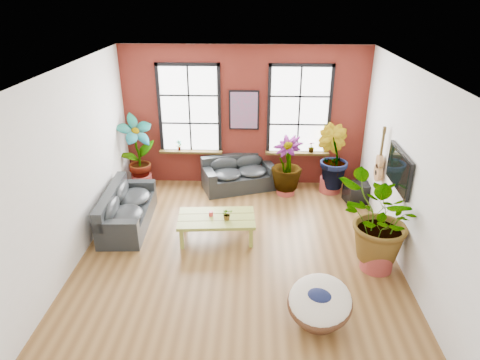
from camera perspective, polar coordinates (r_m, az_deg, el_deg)
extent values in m
cube|color=brown|center=(8.50, -0.16, -9.44)|extent=(6.00, 6.50, 0.02)
cube|color=white|center=(7.16, -0.19, 14.61)|extent=(6.00, 6.50, 0.02)
cube|color=#5D1B16|center=(10.73, 0.55, 8.36)|extent=(6.00, 0.02, 3.50)
cube|color=silver|center=(4.84, -1.81, -13.77)|extent=(6.00, 0.02, 3.50)
cube|color=silver|center=(8.34, -21.33, 1.74)|extent=(0.02, 6.50, 3.50)
cube|color=silver|center=(8.12, 21.57, 1.11)|extent=(0.02, 6.50, 3.50)
cube|color=white|center=(10.74, -6.77, 9.32)|extent=(1.40, 0.02, 2.10)
cube|color=#3A2A10|center=(11.01, -6.54, 3.79)|extent=(1.60, 0.22, 0.06)
cube|color=white|center=(10.67, 7.91, 9.15)|extent=(1.40, 0.02, 2.10)
cube|color=#3A2A10|center=(10.94, 7.61, 3.59)|extent=(1.60, 0.22, 0.06)
cube|color=black|center=(10.87, -0.13, -0.14)|extent=(1.96, 1.41, 0.40)
cube|color=black|center=(11.00, -0.63, 2.47)|extent=(1.74, 0.79, 0.41)
cube|color=black|center=(10.56, -4.19, 0.85)|extent=(0.49, 0.88, 0.21)
cube|color=black|center=(10.98, 3.77, 1.82)|extent=(0.49, 0.88, 0.21)
ellipsoid|color=black|center=(10.64, -1.79, 0.80)|extent=(0.94, 0.93, 0.23)
ellipsoid|color=black|center=(10.80, -2.16, 2.03)|extent=(0.78, 0.47, 0.40)
ellipsoid|color=black|center=(10.82, 1.66, 1.23)|extent=(0.94, 0.93, 0.23)
ellipsoid|color=black|center=(10.98, 1.25, 2.43)|extent=(0.78, 0.47, 0.40)
cube|color=black|center=(9.55, -14.63, -4.73)|extent=(0.96, 2.10, 0.40)
cube|color=black|center=(9.45, -16.82, -2.53)|extent=(0.31, 2.07, 0.41)
cube|color=black|center=(8.62, -16.22, -5.95)|extent=(0.87, 0.25, 0.21)
cube|color=black|center=(10.21, -13.66, -0.69)|extent=(0.87, 0.25, 0.21)
ellipsoid|color=black|center=(9.07, -15.09, -4.57)|extent=(0.77, 0.94, 0.23)
ellipsoid|color=black|center=(9.06, -16.72, -3.72)|extent=(0.27, 0.91, 0.40)
ellipsoid|color=black|center=(9.77, -13.99, -2.23)|extent=(0.77, 0.94, 0.23)
ellipsoid|color=black|center=(9.77, -15.50, -1.44)|extent=(0.27, 0.91, 0.40)
cube|color=olive|center=(8.66, -3.16, -5.15)|extent=(1.60, 0.99, 0.07)
cube|color=#3A2A10|center=(8.51, -3.18, -5.44)|extent=(1.53, 0.12, 0.00)
cube|color=#3A2A10|center=(8.77, -3.15, -4.48)|extent=(1.53, 0.12, 0.00)
cube|color=olive|center=(8.53, -7.77, -7.80)|extent=(0.08, 0.08, 0.43)
cube|color=olive|center=(8.50, 1.47, -7.69)|extent=(0.08, 0.08, 0.43)
cube|color=olive|center=(9.13, -7.38, -5.44)|extent=(0.08, 0.08, 0.43)
cube|color=olive|center=(9.10, 1.21, -5.33)|extent=(0.08, 0.08, 0.43)
cylinder|color=#D0343A|center=(8.67, -3.90, -4.50)|extent=(0.09, 0.09, 0.10)
cylinder|color=#57341F|center=(7.00, 10.40, -17.43)|extent=(0.73, 0.73, 0.23)
torus|color=#57341F|center=(6.82, 10.57, -15.78)|extent=(1.27, 1.27, 0.45)
ellipsoid|color=white|center=(6.79, 10.61, -15.41)|extent=(1.24, 1.27, 0.61)
ellipsoid|color=#161D46|center=(6.68, 10.59, -14.91)|extent=(0.46, 0.42, 0.17)
cube|color=black|center=(10.61, 0.54, 9.29)|extent=(0.74, 0.04, 0.98)
cube|color=#0C7F8C|center=(10.58, 0.54, 9.25)|extent=(0.66, 0.02, 0.90)
cube|color=black|center=(8.40, 20.47, 1.31)|extent=(0.06, 1.25, 0.72)
cube|color=black|center=(8.39, 20.24, 1.31)|extent=(0.01, 1.15, 0.62)
cylinder|color=#B27F4C|center=(9.50, 17.94, 0.94)|extent=(0.09, 0.38, 0.38)
cylinder|color=#B27F4C|center=(9.41, 18.13, 2.34)|extent=(0.09, 0.30, 0.30)
cylinder|color=black|center=(9.50, 17.91, 0.94)|extent=(0.09, 0.11, 0.11)
cube|color=#3A2A10|center=(9.29, 18.43, 4.45)|extent=(0.04, 0.05, 0.55)
cube|color=#3A2A10|center=(9.19, 18.69, 6.32)|extent=(0.06, 0.06, 0.14)
cube|color=black|center=(10.58, 15.36, -1.62)|extent=(0.65, 0.57, 0.47)
cylinder|color=#9F3934|center=(11.17, -12.90, -0.19)|extent=(0.56, 0.56, 0.37)
cylinder|color=#9F3934|center=(10.96, 11.91, -0.56)|extent=(0.62, 0.62, 0.38)
cylinder|color=#9F3934|center=(8.29, 17.78, -9.93)|extent=(0.63, 0.63, 0.42)
cylinder|color=#9F3934|center=(10.66, 6.11, -1.03)|extent=(0.46, 0.46, 0.33)
imported|color=#133A0F|center=(10.84, -13.54, 3.87)|extent=(1.13, 1.08, 1.78)
imported|color=#133A0F|center=(10.68, 12.16, 3.02)|extent=(1.06, 1.09, 1.55)
imported|color=#133A0F|center=(7.91, 18.23, -5.27)|extent=(1.94, 1.92, 1.63)
imported|color=#133A0F|center=(10.42, 6.26, 2.22)|extent=(1.06, 1.06, 1.34)
imported|color=#133A0F|center=(8.49, -1.74, -4.57)|extent=(0.26, 0.24, 0.24)
imported|color=#133A0F|center=(11.00, -8.13, 4.61)|extent=(0.17, 0.17, 0.27)
imported|color=#133A0F|center=(10.92, 9.49, 4.36)|extent=(0.19, 0.19, 0.27)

